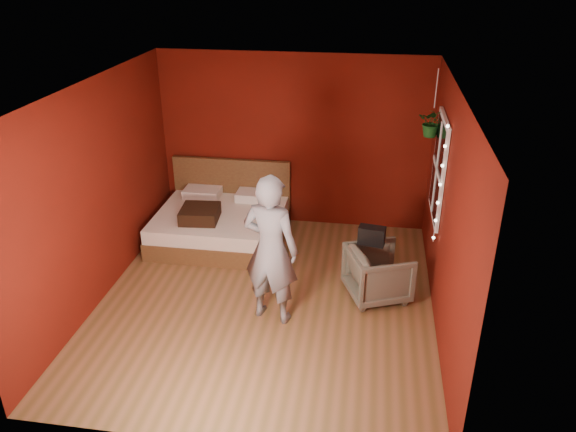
% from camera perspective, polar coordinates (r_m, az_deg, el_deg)
% --- Properties ---
extents(floor, '(4.50, 4.50, 0.00)m').
position_cam_1_polar(floor, '(6.96, -2.20, -8.52)').
color(floor, brown).
rests_on(floor, ground).
extents(room_walls, '(4.04, 4.54, 2.62)m').
position_cam_1_polar(room_walls, '(6.18, -2.46, 4.49)').
color(room_walls, '#60130A').
rests_on(room_walls, ground).
extents(window, '(0.05, 0.97, 1.27)m').
position_cam_1_polar(window, '(7.02, 15.04, 4.71)').
color(window, white).
rests_on(window, room_walls).
extents(fairy_lights, '(0.04, 0.04, 1.45)m').
position_cam_1_polar(fairy_lights, '(6.53, 15.20, 3.11)').
color(fairy_lights, silver).
rests_on(fairy_lights, room_walls).
extents(bed, '(1.83, 1.55, 1.00)m').
position_cam_1_polar(bed, '(8.30, -6.73, -0.60)').
color(bed, brown).
rests_on(bed, ground).
extents(person, '(0.73, 0.56, 1.78)m').
position_cam_1_polar(person, '(6.21, -1.77, -3.44)').
color(person, slate).
rests_on(person, ground).
extents(armchair, '(0.92, 0.91, 0.65)m').
position_cam_1_polar(armchair, '(6.94, 9.14, -5.78)').
color(armchair, '#696653').
rests_on(armchair, ground).
extents(handbag, '(0.34, 0.21, 0.23)m').
position_cam_1_polar(handbag, '(6.85, 8.50, -1.98)').
color(handbag, black).
rests_on(handbag, armchair).
extents(throw_pillow, '(0.56, 0.56, 0.18)m').
position_cam_1_polar(throw_pillow, '(7.92, -8.94, 0.22)').
color(throw_pillow, '#321C10').
rests_on(throw_pillow, bed).
extents(hanging_plant, '(0.39, 0.36, 0.84)m').
position_cam_1_polar(hanging_plant, '(7.29, 14.47, 9.20)').
color(hanging_plant, silver).
rests_on(hanging_plant, room_walls).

